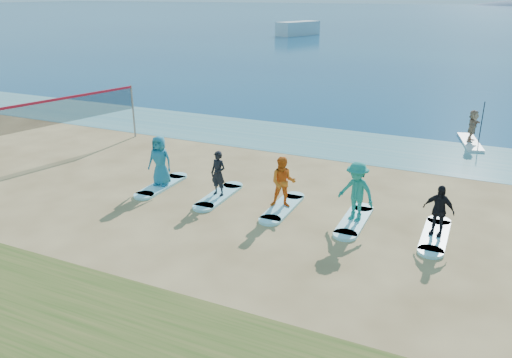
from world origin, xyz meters
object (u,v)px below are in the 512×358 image
at_px(student_3, 356,192).
at_px(surfboard_3, 354,221).
at_px(surfboard_0, 162,185).
at_px(surfboard_1, 219,196).
at_px(surfboard_2, 283,208).
at_px(student_4, 439,210).
at_px(boat_offshore_a, 298,35).
at_px(paddleboard, 470,142).
at_px(student_2, 283,182).
at_px(surfboard_4, 435,236).
at_px(volleyball_net, 42,115).
at_px(student_0, 160,161).
at_px(student_1, 218,173).
at_px(paddleboarder, 473,126).

bearing_deg(student_3, surfboard_3, 0.00).
bearing_deg(surfboard_0, surfboard_3, 0.00).
distance_m(surfboard_1, surfboard_2, 2.36).
bearing_deg(student_4, surfboard_1, -168.35).
bearing_deg(boat_offshore_a, paddleboard, -41.75).
xyz_separation_m(surfboard_2, student_3, (2.36, 0.00, 0.96)).
height_order(surfboard_1, student_2, student_2).
relative_size(surfboard_0, surfboard_4, 1.00).
height_order(volleyball_net, student_0, volleyball_net).
bearing_deg(surfboard_1, student_0, 180.00).
height_order(surfboard_0, surfboard_3, same).
xyz_separation_m(surfboard_1, student_4, (7.07, 0.00, 0.80)).
relative_size(paddleboard, surfboard_0, 1.36).
relative_size(boat_offshore_a, surfboard_0, 3.60).
distance_m(student_0, student_1, 2.36).
relative_size(student_1, student_4, 1.03).
xyz_separation_m(volleyball_net, surfboard_2, (10.88, -0.65, -1.86)).
distance_m(paddleboarder, student_2, 11.75).
xyz_separation_m(paddleboarder, student_1, (-7.46, -10.59, 0.02)).
distance_m(boat_offshore_a, surfboard_2, 69.47).
xyz_separation_m(student_0, student_1, (2.36, 0.00, -0.12)).
relative_size(surfboard_1, student_4, 1.46).
height_order(student_0, student_4, student_0).
bearing_deg(paddleboarder, paddleboard, 0.00).
bearing_deg(surfboard_0, boat_offshore_a, 106.25).
relative_size(volleyball_net, surfboard_1, 4.00).
height_order(student_1, surfboard_3, student_1).
bearing_deg(surfboard_1, student_3, 0.00).
bearing_deg(boat_offshore_a, surfboard_3, -47.77).
bearing_deg(paddleboarder, surfboard_2, 161.87).
height_order(student_0, surfboard_3, student_0).
relative_size(surfboard_4, student_4, 1.46).
height_order(surfboard_1, student_4, student_4).
xyz_separation_m(boat_offshore_a, student_1, (21.39, -65.28, 0.86)).
xyz_separation_m(surfboard_2, student_2, (0.00, 0.00, 0.88)).
distance_m(volleyball_net, surfboard_4, 15.71).
height_order(surfboard_1, surfboard_4, same).
relative_size(paddleboard, student_3, 1.63).
distance_m(surfboard_3, surfboard_4, 2.36).
height_order(boat_offshore_a, student_1, student_1).
distance_m(surfboard_2, student_2, 0.88).
distance_m(student_1, surfboard_4, 7.12).
distance_m(paddleboarder, surfboard_0, 14.46).
bearing_deg(surfboard_1, surfboard_3, 0.00).
bearing_deg(student_4, surfboard_2, -168.35).
xyz_separation_m(paddleboarder, student_4, (-0.39, -10.59, -0.01)).
bearing_deg(volleyball_net, surfboard_4, -2.40).
relative_size(paddleboarder, student_4, 0.97).
relative_size(surfboard_2, student_3, 1.20).
bearing_deg(volleyball_net, paddleboard, 31.86).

